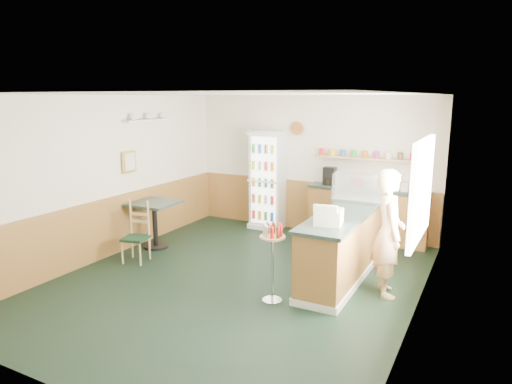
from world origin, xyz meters
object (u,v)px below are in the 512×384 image
Objects in this scene: drinks_fridge at (268,180)px; cafe_chair at (138,230)px; condiment_stand at (272,251)px; cafe_table at (155,215)px; shopkeeper at (388,233)px; cash_register at (329,217)px; display_case at (359,188)px.

cafe_chair is at bearing -110.15° from drinks_fridge.
condiment_stand is at bearing -62.68° from drinks_fridge.
cafe_table is (-1.20, -2.11, -0.41)m from drinks_fridge.
cash_register is at bearing 96.43° from shopkeeper.
cash_register is at bearing -50.02° from drinks_fridge.
display_case is at bearing 80.69° from cash_register.
cash_register is at bearing -11.09° from cafe_chair.
condiment_stand is at bearing 101.51° from shopkeeper.
drinks_fridge reaches higher than cafe_chair.
drinks_fridge reaches higher than cafe_table.
cafe_table is 0.67m from cafe_chair.
drinks_fridge is 1.99× the size of cafe_chair.
cafe_chair is at bearing -153.19° from display_case.
cafe_chair is at bearing 73.63° from shopkeeper.
cash_register is 0.36× the size of cafe_chair.
display_case is 2.15m from condiment_stand.
cafe_table is 0.84× the size of cafe_chair.
cafe_table is at bearing 160.18° from condiment_stand.
condiment_stand is 1.24× the size of cafe_table.
condiment_stand is 3.00m from cafe_table.
cash_register is (2.20, -2.62, 0.11)m from drinks_fridge.
drinks_fridge is 2.97m from cafe_chair.
display_case reaches higher than cafe_table.
drinks_fridge is 3.64m from shopkeeper.
cash_register is 0.87m from condiment_stand.
condiment_stand reaches higher than cafe_table.
cafe_table is at bearing 93.47° from cafe_chair.
cash_register reaches higher than cafe_chair.
cafe_table is at bearing -119.70° from drinks_fridge.
cafe_chair is (-1.01, -2.75, -0.48)m from drinks_fridge.
drinks_fridge is at bearing 56.39° from cafe_chair.
cash_register is 0.21× the size of shopkeeper.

